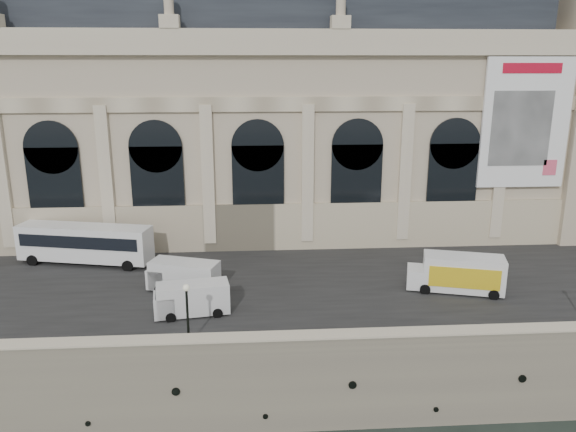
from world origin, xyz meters
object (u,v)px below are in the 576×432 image
lamp_left (188,316)px  box_truck (457,274)px  bus_left (85,243)px  van_c (181,276)px  van_b (188,299)px

lamp_left → box_truck: bearing=20.4°
box_truck → lamp_left: size_ratio=1.83×
bus_left → van_c: bearing=-36.4°
box_truck → van_c: bearing=175.9°
van_c → lamp_left: 10.01m
bus_left → van_c: size_ratio=2.07×
bus_left → box_truck: bus_left is taller
bus_left → van_b: bearing=-47.6°
van_b → van_c: van_c is taller
van_c → bus_left: bearing=143.6°
van_c → lamp_left: bearing=-80.4°
lamp_left → van_b: bearing=95.9°
bus_left → van_c: bus_left is taller
box_truck → lamp_left: lamp_left is taller
van_c → box_truck: bearing=-4.1°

